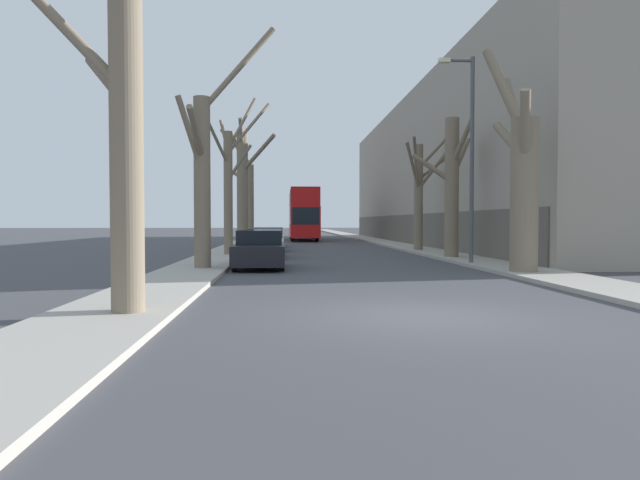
{
  "coord_description": "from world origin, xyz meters",
  "views": [
    {
      "loc": [
        -2.46,
        -10.0,
        1.69
      ],
      "look_at": [
        0.49,
        36.4,
        0.2
      ],
      "focal_mm": 32.0,
      "sensor_mm": 36.0,
      "label": 1
    }
  ],
  "objects_px": {
    "street_tree_left_1": "(204,172)",
    "street_tree_left_2": "(230,182)",
    "parked_car_3": "(271,238)",
    "street_tree_right_2": "(421,189)",
    "parked_car_1": "(265,244)",
    "street_tree_left_4": "(249,199)",
    "street_tree_left_3": "(243,184)",
    "street_tree_right_0": "(522,179)",
    "lamp_post": "(469,150)",
    "double_decker_bus": "(303,212)",
    "parked_car_0": "(260,250)",
    "street_tree_right_1": "(452,185)",
    "parked_car_2": "(269,240)",
    "street_tree_left_0": "(122,118)"
  },
  "relations": [
    {
      "from": "parked_car_3",
      "to": "double_decker_bus",
      "type": "bearing_deg",
      "value": 78.63
    },
    {
      "from": "street_tree_left_4",
      "to": "street_tree_right_1",
      "type": "distance_m",
      "value": 22.05
    },
    {
      "from": "street_tree_right_0",
      "to": "lamp_post",
      "type": "relative_size",
      "value": 0.93
    },
    {
      "from": "street_tree_left_2",
      "to": "parked_car_0",
      "type": "height_order",
      "value": "street_tree_left_2"
    },
    {
      "from": "street_tree_left_3",
      "to": "parked_car_2",
      "type": "height_order",
      "value": "street_tree_left_3"
    },
    {
      "from": "street_tree_left_4",
      "to": "street_tree_right_1",
      "type": "height_order",
      "value": "street_tree_left_4"
    },
    {
      "from": "street_tree_left_2",
      "to": "street_tree_left_4",
      "type": "xyz_separation_m",
      "value": [
        -0.12,
        16.91,
        -0.18
      ]
    },
    {
      "from": "lamp_post",
      "to": "double_decker_bus",
      "type": "bearing_deg",
      "value": 99.75
    },
    {
      "from": "street_tree_right_2",
      "to": "lamp_post",
      "type": "relative_size",
      "value": 0.91
    },
    {
      "from": "street_tree_left_1",
      "to": "lamp_post",
      "type": "distance_m",
      "value": 10.02
    },
    {
      "from": "parked_car_3",
      "to": "lamp_post",
      "type": "distance_m",
      "value": 19.71
    },
    {
      "from": "street_tree_left_1",
      "to": "street_tree_left_2",
      "type": "xyz_separation_m",
      "value": [
        0.12,
        8.09,
        0.26
      ]
    },
    {
      "from": "street_tree_left_3",
      "to": "street_tree_right_2",
      "type": "distance_m",
      "value": 11.65
    },
    {
      "from": "street_tree_left_3",
      "to": "parked_car_2",
      "type": "bearing_deg",
      "value": -65.71
    },
    {
      "from": "street_tree_left_4",
      "to": "parked_car_0",
      "type": "distance_m",
      "value": 24.19
    },
    {
      "from": "street_tree_left_2",
      "to": "street_tree_right_1",
      "type": "bearing_deg",
      "value": -14.52
    },
    {
      "from": "street_tree_left_3",
      "to": "street_tree_right_1",
      "type": "xyz_separation_m",
      "value": [
        10.16,
        -11.78,
        -0.79
      ]
    },
    {
      "from": "street_tree_right_0",
      "to": "parked_car_3",
      "type": "xyz_separation_m",
      "value": [
        -8.39,
        21.43,
        -2.42
      ]
    },
    {
      "from": "parked_car_3",
      "to": "street_tree_left_1",
      "type": "bearing_deg",
      "value": -95.44
    },
    {
      "from": "parked_car_2",
      "to": "parked_car_3",
      "type": "height_order",
      "value": "parked_car_2"
    },
    {
      "from": "street_tree_left_4",
      "to": "street_tree_right_0",
      "type": "relative_size",
      "value": 1.1
    },
    {
      "from": "street_tree_right_0",
      "to": "lamp_post",
      "type": "distance_m",
      "value": 4.09
    },
    {
      "from": "parked_car_0",
      "to": "parked_car_2",
      "type": "distance_m",
      "value": 12.29
    },
    {
      "from": "street_tree_right_2",
      "to": "parked_car_3",
      "type": "relative_size",
      "value": 1.6
    },
    {
      "from": "street_tree_right_2",
      "to": "double_decker_bus",
      "type": "distance_m",
      "value": 21.6
    },
    {
      "from": "double_decker_bus",
      "to": "parked_car_0",
      "type": "bearing_deg",
      "value": -94.81
    },
    {
      "from": "street_tree_left_0",
      "to": "street_tree_right_1",
      "type": "height_order",
      "value": "street_tree_left_0"
    },
    {
      "from": "street_tree_left_1",
      "to": "street_tree_right_0",
      "type": "bearing_deg",
      "value": -11.28
    },
    {
      "from": "street_tree_left_3",
      "to": "street_tree_right_0",
      "type": "xyz_separation_m",
      "value": [
        10.16,
        -19.29,
        -1.09
      ]
    },
    {
      "from": "street_tree_right_0",
      "to": "parked_car_3",
      "type": "distance_m",
      "value": 23.15
    },
    {
      "from": "parked_car_2",
      "to": "lamp_post",
      "type": "height_order",
      "value": "lamp_post"
    },
    {
      "from": "street_tree_right_1",
      "to": "lamp_post",
      "type": "xyz_separation_m",
      "value": [
        -0.43,
        -3.7,
        1.1
      ]
    },
    {
      "from": "parked_car_2",
      "to": "lamp_post",
      "type": "xyz_separation_m",
      "value": [
        7.96,
        -11.56,
        3.79
      ]
    },
    {
      "from": "street_tree_left_3",
      "to": "parked_car_0",
      "type": "bearing_deg",
      "value": -83.78
    },
    {
      "from": "street_tree_right_2",
      "to": "parked_car_1",
      "type": "distance_m",
      "value": 10.12
    },
    {
      "from": "double_decker_bus",
      "to": "parked_car_3",
      "type": "bearing_deg",
      "value": -101.37
    },
    {
      "from": "street_tree_left_1",
      "to": "double_decker_bus",
      "type": "bearing_deg",
      "value": 82.13
    },
    {
      "from": "street_tree_left_0",
      "to": "street_tree_left_2",
      "type": "bearing_deg",
      "value": 89.28
    },
    {
      "from": "street_tree_left_3",
      "to": "double_decker_bus",
      "type": "xyz_separation_m",
      "value": [
        4.43,
        15.36,
        -1.54
      ]
    },
    {
      "from": "double_decker_bus",
      "to": "parked_car_3",
      "type": "relative_size",
      "value": 2.6
    },
    {
      "from": "parked_car_0",
      "to": "street_tree_right_1",
      "type": "bearing_deg",
      "value": 27.83
    },
    {
      "from": "street_tree_right_2",
      "to": "lamp_post",
      "type": "bearing_deg",
      "value": -93.29
    },
    {
      "from": "street_tree_left_3",
      "to": "street_tree_right_0",
      "type": "bearing_deg",
      "value": -62.22
    },
    {
      "from": "street_tree_left_4",
      "to": "parked_car_0",
      "type": "height_order",
      "value": "street_tree_left_4"
    },
    {
      "from": "street_tree_left_3",
      "to": "parked_car_3",
      "type": "height_order",
      "value": "street_tree_left_3"
    },
    {
      "from": "street_tree_left_2",
      "to": "parked_car_1",
      "type": "relative_size",
      "value": 1.75
    },
    {
      "from": "street_tree_left_1",
      "to": "street_tree_right_0",
      "type": "xyz_separation_m",
      "value": [
        10.24,
        -2.04,
        -0.34
      ]
    },
    {
      "from": "parked_car_2",
      "to": "lamp_post",
      "type": "bearing_deg",
      "value": -55.46
    },
    {
      "from": "street_tree_right_0",
      "to": "parked_car_3",
      "type": "bearing_deg",
      "value": 111.39
    },
    {
      "from": "street_tree_left_4",
      "to": "parked_car_0",
      "type": "xyz_separation_m",
      "value": [
        1.84,
        -23.96,
        -2.78
      ]
    }
  ]
}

